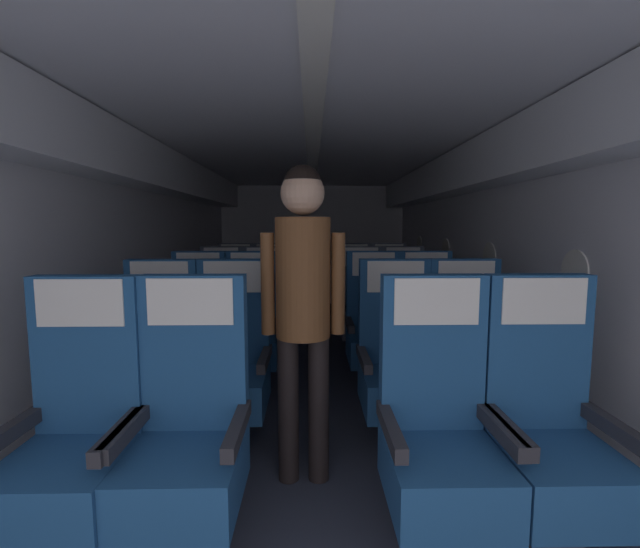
# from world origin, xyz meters

# --- Properties ---
(ground) EXTENTS (3.41, 7.78, 0.02)m
(ground) POSITION_xyz_m (0.00, 3.69, -0.01)
(ground) COLOR #2D3342
(fuselage_shell) EXTENTS (3.29, 7.43, 2.11)m
(fuselage_shell) POSITION_xyz_m (0.00, 3.95, 1.52)
(fuselage_shell) COLOR silver
(fuselage_shell) RESTS_ON ground
(seat_a_left_window) EXTENTS (0.48, 0.51, 1.14)m
(seat_a_left_window) POSITION_xyz_m (-0.98, 1.64, 0.48)
(seat_a_left_window) COLOR #38383D
(seat_a_left_window) RESTS_ON ground
(seat_a_left_aisle) EXTENTS (0.48, 0.51, 1.14)m
(seat_a_left_aisle) POSITION_xyz_m (-0.53, 1.66, 0.48)
(seat_a_left_aisle) COLOR #38383D
(seat_a_left_aisle) RESTS_ON ground
(seat_a_right_aisle) EXTENTS (0.48, 0.51, 1.14)m
(seat_a_right_aisle) POSITION_xyz_m (0.98, 1.64, 0.48)
(seat_a_right_aisle) COLOR #38383D
(seat_a_right_aisle) RESTS_ON ground
(seat_a_right_window) EXTENTS (0.48, 0.51, 1.14)m
(seat_a_right_window) POSITION_xyz_m (0.52, 1.64, 0.48)
(seat_a_right_window) COLOR #38383D
(seat_a_right_window) RESTS_ON ground
(seat_b_left_window) EXTENTS (0.48, 0.51, 1.14)m
(seat_b_left_window) POSITION_xyz_m (-0.98, 2.56, 0.48)
(seat_b_left_window) COLOR #38383D
(seat_b_left_window) RESTS_ON ground
(seat_b_left_aisle) EXTENTS (0.48, 0.51, 1.14)m
(seat_b_left_aisle) POSITION_xyz_m (-0.52, 2.57, 0.48)
(seat_b_left_aisle) COLOR #38383D
(seat_b_left_aisle) RESTS_ON ground
(seat_b_right_aisle) EXTENTS (0.48, 0.51, 1.14)m
(seat_b_right_aisle) POSITION_xyz_m (0.98, 2.56, 0.48)
(seat_b_right_aisle) COLOR #38383D
(seat_b_right_aisle) RESTS_ON ground
(seat_b_right_window) EXTENTS (0.48, 0.51, 1.14)m
(seat_b_right_window) POSITION_xyz_m (0.52, 2.55, 0.48)
(seat_b_right_window) COLOR #38383D
(seat_b_right_window) RESTS_ON ground
(seat_c_left_window) EXTENTS (0.48, 0.51, 1.14)m
(seat_c_left_window) POSITION_xyz_m (-0.98, 3.48, 0.48)
(seat_c_left_window) COLOR #38383D
(seat_c_left_window) RESTS_ON ground
(seat_c_left_aisle) EXTENTS (0.48, 0.51, 1.14)m
(seat_c_left_aisle) POSITION_xyz_m (-0.52, 3.48, 0.48)
(seat_c_left_aisle) COLOR #38383D
(seat_c_left_aisle) RESTS_ON ground
(seat_c_right_aisle) EXTENTS (0.48, 0.51, 1.14)m
(seat_c_right_aisle) POSITION_xyz_m (0.97, 3.48, 0.48)
(seat_c_right_aisle) COLOR #38383D
(seat_c_right_aisle) RESTS_ON ground
(seat_c_right_window) EXTENTS (0.48, 0.51, 1.14)m
(seat_c_right_window) POSITION_xyz_m (0.52, 3.49, 0.48)
(seat_c_right_window) COLOR #38383D
(seat_c_right_window) RESTS_ON ground
(seat_d_left_window) EXTENTS (0.48, 0.51, 1.14)m
(seat_d_left_window) POSITION_xyz_m (-0.98, 4.40, 0.48)
(seat_d_left_window) COLOR #38383D
(seat_d_left_window) RESTS_ON ground
(seat_d_left_aisle) EXTENTS (0.48, 0.51, 1.14)m
(seat_d_left_aisle) POSITION_xyz_m (-0.52, 4.37, 0.48)
(seat_d_left_aisle) COLOR #38383D
(seat_d_left_aisle) RESTS_ON ground
(seat_d_right_aisle) EXTENTS (0.48, 0.51, 1.14)m
(seat_d_right_aisle) POSITION_xyz_m (0.97, 4.39, 0.48)
(seat_d_right_aisle) COLOR #38383D
(seat_d_right_aisle) RESTS_ON ground
(seat_d_right_window) EXTENTS (0.48, 0.51, 1.14)m
(seat_d_right_window) POSITION_xyz_m (0.51, 4.37, 0.48)
(seat_d_right_window) COLOR #38383D
(seat_d_right_window) RESTS_ON ground
(seat_e_left_window) EXTENTS (0.48, 0.51, 1.14)m
(seat_e_left_window) POSITION_xyz_m (-0.98, 5.29, 0.48)
(seat_e_left_window) COLOR #38383D
(seat_e_left_window) RESTS_ON ground
(seat_e_left_aisle) EXTENTS (0.48, 0.51, 1.14)m
(seat_e_left_aisle) POSITION_xyz_m (-0.53, 5.28, 0.48)
(seat_e_left_aisle) COLOR #38383D
(seat_e_left_aisle) RESTS_ON ground
(seat_e_right_aisle) EXTENTS (0.48, 0.51, 1.14)m
(seat_e_right_aisle) POSITION_xyz_m (0.98, 5.29, 0.48)
(seat_e_right_aisle) COLOR #38383D
(seat_e_right_aisle) RESTS_ON ground
(seat_e_right_window) EXTENTS (0.48, 0.51, 1.14)m
(seat_e_right_window) POSITION_xyz_m (0.52, 5.29, 0.48)
(seat_e_right_window) COLOR #38383D
(seat_e_right_window) RESTS_ON ground
(flight_attendant) EXTENTS (0.43, 0.28, 1.65)m
(flight_attendant) POSITION_xyz_m (-0.06, 2.11, 1.02)
(flight_attendant) COLOR black
(flight_attendant) RESTS_ON ground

